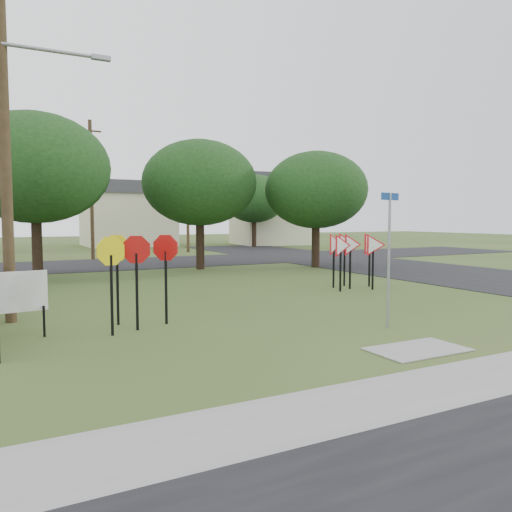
{
  "coord_description": "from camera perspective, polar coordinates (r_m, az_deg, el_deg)",
  "views": [
    {
      "loc": [
        -7.57,
        -9.75,
        2.68
      ],
      "look_at": [
        -0.92,
        3.0,
        1.6
      ],
      "focal_mm": 35.0,
      "sensor_mm": 36.0,
      "label": 1
    }
  ],
  "objects": [
    {
      "name": "tree_near_left",
      "position": [
        23.9,
        -23.99,
        9.15
      ],
      "size": [
        6.4,
        6.4,
        7.27
      ],
      "color": "black",
      "rests_on": "ground"
    },
    {
      "name": "sidewalk",
      "position": [
        9.76,
        25.73,
        -12.03
      ],
      "size": [
        30.0,
        1.6,
        0.02
      ],
      "primitive_type": "cube",
      "color": "gray",
      "rests_on": "ground"
    },
    {
      "name": "street_right",
      "position": [
        27.93,
        17.12,
        -1.38
      ],
      "size": [
        8.0,
        50.0,
        0.02
      ],
      "primitive_type": "cube",
      "color": "black",
      "rests_on": "ground"
    },
    {
      "name": "far_pole_b",
      "position": [
        40.15,
        -7.82,
        6.65
      ],
      "size": [
        1.4,
        0.24,
        8.5
      ],
      "color": "#483721",
      "rests_on": "ground"
    },
    {
      "name": "info_board",
      "position": [
        12.25,
        -25.52,
        -3.97
      ],
      "size": [
        1.21,
        0.16,
        1.52
      ],
      "color": "black",
      "rests_on": "ground"
    },
    {
      "name": "stop_sign_cluster",
      "position": [
        12.43,
        -13.88,
        -0.27
      ],
      "size": [
        2.11,
        1.42,
        2.3
      ],
      "color": "black",
      "rests_on": "ground"
    },
    {
      "name": "house_mid",
      "position": [
        51.08,
        -14.5,
        4.69
      ],
      "size": [
        8.4,
        8.4,
        6.2
      ],
      "color": "beige",
      "rests_on": "ground"
    },
    {
      "name": "curb_pad",
      "position": [
        10.88,
        18.0,
        -10.13
      ],
      "size": [
        2.0,
        1.2,
        0.02
      ],
      "primitive_type": "cube",
      "color": "gray",
      "rests_on": "ground"
    },
    {
      "name": "street_name_sign",
      "position": [
        12.55,
        14.95,
        0.47
      ],
      "size": [
        0.67,
        0.16,
        3.3
      ],
      "color": "gray",
      "rests_on": "ground"
    },
    {
      "name": "yield_sign_cluster",
      "position": [
        19.42,
        10.94,
        1.03
      ],
      "size": [
        2.78,
        1.77,
        2.17
      ],
      "color": "black",
      "rests_on": "ground"
    },
    {
      "name": "tree_far_right",
      "position": [
        47.03,
        -0.22,
        6.57
      ],
      "size": [
        6.0,
        6.0,
        6.8
      ],
      "color": "black",
      "rests_on": "ground"
    },
    {
      "name": "street_far",
      "position": [
        30.81,
        -13.22,
        -0.78
      ],
      "size": [
        60.0,
        8.0,
        0.02
      ],
      "primitive_type": "cube",
      "color": "black",
      "rests_on": "ground"
    },
    {
      "name": "tree_near_right",
      "position": [
        27.61,
        6.89,
        7.48
      ],
      "size": [
        5.6,
        5.6,
        6.33
      ],
      "color": "black",
      "rests_on": "ground"
    },
    {
      "name": "far_pole_a",
      "position": [
        34.26,
        -18.3,
        7.3
      ],
      "size": [
        1.4,
        0.24,
        9.0
      ],
      "color": "#483721",
      "rests_on": "ground"
    },
    {
      "name": "ground",
      "position": [
        12.63,
        10.13,
        -8.03
      ],
      "size": [
        140.0,
        140.0,
        0.0
      ],
      "primitive_type": "plane",
      "color": "#334A1B"
    },
    {
      "name": "tree_near_mid",
      "position": [
        26.6,
        -6.46,
        8.28
      ],
      "size": [
        6.0,
        6.0,
        6.8
      ],
      "color": "black",
      "rests_on": "ground"
    },
    {
      "name": "house_right",
      "position": [
        52.42,
        1.67,
        5.36
      ],
      "size": [
        8.3,
        8.3,
        7.2
      ],
      "color": "beige",
      "rests_on": "ground"
    },
    {
      "name": "utility_pole_main",
      "position": [
        14.47,
        -26.62,
        13.92
      ],
      "size": [
        3.55,
        0.33,
        10.0
      ],
      "color": "#483721",
      "rests_on": "ground"
    }
  ]
}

